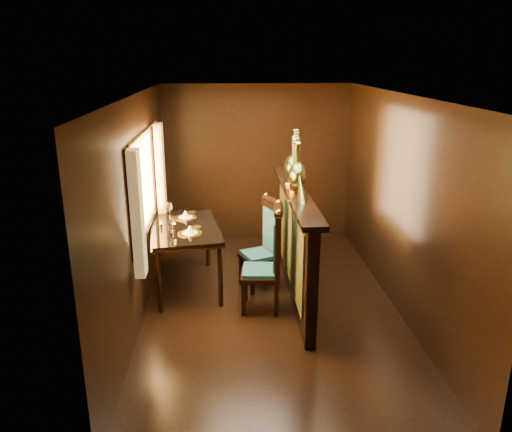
{
  "coord_description": "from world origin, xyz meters",
  "views": [
    {
      "loc": [
        -0.52,
        -5.45,
        2.89
      ],
      "look_at": [
        -0.16,
        0.33,
        1.04
      ],
      "focal_mm": 35.0,
      "sensor_mm": 36.0,
      "label": 1
    }
  ],
  "objects_px": {
    "chair_left": "(271,256)",
    "chair_right": "(267,240)",
    "peacock_right": "(293,156)",
    "dining_table": "(184,232)",
    "peacock_left": "(298,164)"
  },
  "relations": [
    {
      "from": "chair_left",
      "to": "peacock_right",
      "type": "relative_size",
      "value": 1.82
    },
    {
      "from": "chair_right",
      "to": "chair_left",
      "type": "bearing_deg",
      "value": -112.16
    },
    {
      "from": "dining_table",
      "to": "peacock_right",
      "type": "height_order",
      "value": "peacock_right"
    },
    {
      "from": "chair_left",
      "to": "chair_right",
      "type": "relative_size",
      "value": 1.07
    },
    {
      "from": "chair_left",
      "to": "peacock_right",
      "type": "bearing_deg",
      "value": 69.86
    },
    {
      "from": "chair_left",
      "to": "peacock_right",
      "type": "distance_m",
      "value": 1.29
    },
    {
      "from": "dining_table",
      "to": "chair_left",
      "type": "height_order",
      "value": "chair_left"
    },
    {
      "from": "chair_right",
      "to": "peacock_right",
      "type": "xyz_separation_m",
      "value": [
        0.33,
        0.04,
        1.08
      ]
    },
    {
      "from": "chair_right",
      "to": "peacock_right",
      "type": "height_order",
      "value": "peacock_right"
    },
    {
      "from": "peacock_right",
      "to": "chair_right",
      "type": "bearing_deg",
      "value": -173.47
    },
    {
      "from": "chair_right",
      "to": "peacock_right",
      "type": "distance_m",
      "value": 1.13
    },
    {
      "from": "chair_right",
      "to": "dining_table",
      "type": "bearing_deg",
      "value": 156.47
    },
    {
      "from": "chair_left",
      "to": "chair_right",
      "type": "distance_m",
      "value": 0.64
    },
    {
      "from": "peacock_right",
      "to": "peacock_left",
      "type": "bearing_deg",
      "value": -90.0
    },
    {
      "from": "dining_table",
      "to": "peacock_right",
      "type": "distance_m",
      "value": 1.68
    }
  ]
}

